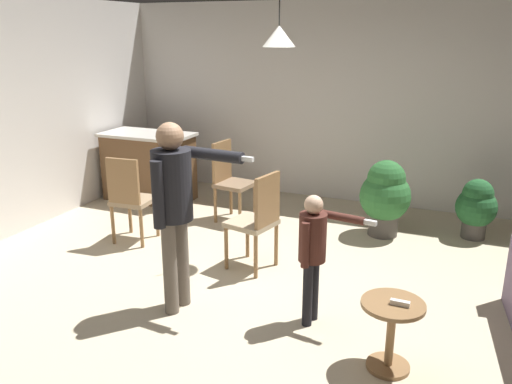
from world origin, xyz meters
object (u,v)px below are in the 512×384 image
side_table_by_couch (391,327)px  dining_chair_by_counter (230,178)px  person_child (314,246)px  potted_plant_by_wall (476,206)px  potted_plant_corner (385,195)px  dining_chair_near_wall (257,218)px  dining_chair_centre_back (130,196)px  spare_remote_on_table (400,303)px  person_adult (174,198)px  kitchen_counter (149,166)px

side_table_by_couch → dining_chair_by_counter: size_ratio=0.52×
person_child → potted_plant_by_wall: (1.19, 2.50, -0.29)m
person_child → potted_plant_corner: size_ratio=1.22×
dining_chair_near_wall → potted_plant_corner: (1.00, 1.42, -0.05)m
dining_chair_centre_back → spare_remote_on_table: (3.10, -1.25, -0.01)m
person_adult → potted_plant_corner: 2.79m
dining_chair_by_counter → person_adult: bearing=21.5°
kitchen_counter → person_child: person_child is taller
kitchen_counter → person_child: bearing=-36.6°
spare_remote_on_table → dining_chair_near_wall: bearing=142.8°
side_table_by_couch → potted_plant_by_wall: (0.51, 2.88, 0.06)m
person_adult → dining_chair_near_wall: person_adult is taller
person_adult → potted_plant_corner: bearing=156.1°
kitchen_counter → side_table_by_couch: size_ratio=2.42×
dining_chair_by_counter → potted_plant_corner: size_ratio=1.11×
dining_chair_centre_back → side_table_by_couch: bearing=-26.8°
potted_plant_corner → potted_plant_by_wall: size_ratio=1.28×
side_table_by_couch → dining_chair_centre_back: dining_chair_centre_back is taller
kitchen_counter → dining_chair_near_wall: dining_chair_near_wall is taller
dining_chair_near_wall → dining_chair_centre_back: size_ratio=1.00×
dining_chair_near_wall → dining_chair_centre_back: 1.57m
side_table_by_couch → potted_plant_corner: potted_plant_corner is taller
person_adult → potted_plant_corner: size_ratio=1.80×
person_child → spare_remote_on_table: size_ratio=8.41×
kitchen_counter → dining_chair_centre_back: bearing=-63.4°
person_adult → potted_plant_by_wall: (2.31, 2.72, -0.62)m
person_child → dining_chair_centre_back: size_ratio=1.09×
spare_remote_on_table → dining_chair_by_counter: bearing=135.5°
dining_chair_centre_back → potted_plant_corner: dining_chair_centre_back is taller
dining_chair_near_wall → spare_remote_on_table: bearing=-114.8°
dining_chair_by_counter → dining_chair_centre_back: (-0.70, -1.10, 0.00)m
kitchen_counter → person_adult: person_adult is taller
kitchen_counter → person_child: (3.09, -2.29, 0.20)m
potted_plant_by_wall → kitchen_counter: bearing=-177.3°
potted_plant_by_wall → dining_chair_by_counter: bearing=-169.4°
person_adult → dining_chair_by_counter: size_ratio=1.62×
dining_chair_by_counter → dining_chair_centre_back: 1.31m
side_table_by_couch → dining_chair_centre_back: bearing=158.0°
person_child → kitchen_counter: bearing=-117.6°
potted_plant_by_wall → dining_chair_near_wall: bearing=-138.9°
side_table_by_couch → dining_chair_near_wall: 1.88m
dining_chair_near_wall → dining_chair_centre_back: bearing=99.0°
dining_chair_centre_back → potted_plant_by_wall: 3.92m
side_table_by_couch → potted_plant_by_wall: 2.92m
person_child → dining_chair_centre_back: 2.52m
side_table_by_couch → spare_remote_on_table: size_ratio=4.00×
potted_plant_corner → potted_plant_by_wall: (0.98, 0.31, -0.11)m
side_table_by_couch → dining_chair_near_wall: bearing=142.5°
potted_plant_by_wall → potted_plant_corner: bearing=-162.3°
person_adult → dining_chair_centre_back: person_adult is taller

